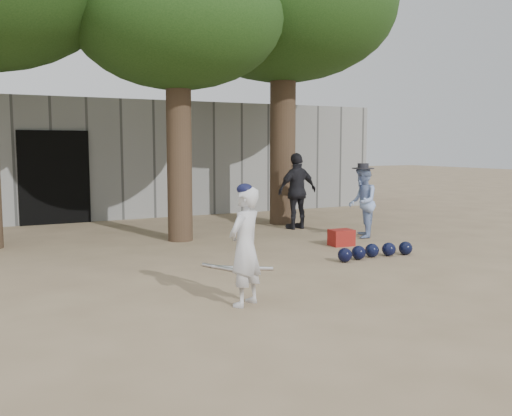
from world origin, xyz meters
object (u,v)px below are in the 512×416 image
boy_player (245,247)px  spectator_dark (297,191)px  red_bag (341,238)px  spectator_blue (362,202)px

boy_player → spectator_dark: bearing=-157.7°
boy_player → spectator_dark: (3.75, 4.94, 0.15)m
red_bag → boy_player: bearing=-140.8°
spectator_blue → red_bag: (-0.93, -0.58, -0.56)m
red_bag → spectator_dark: bearing=79.8°
boy_player → red_bag: bearing=-171.3°
boy_player → red_bag: (3.35, 2.73, -0.54)m
spectator_dark → red_bag: bearing=74.7°
spectator_blue → spectator_dark: size_ratio=0.84×
boy_player → spectator_blue: bearing=-172.7°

